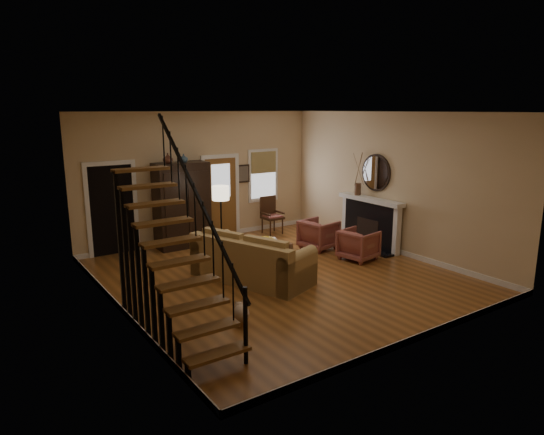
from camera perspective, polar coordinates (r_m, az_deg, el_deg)
room at (r=10.89m, az=-6.29°, el=2.79°), size 7.00×7.33×3.30m
staircase at (r=7.17m, az=-11.45°, el=-1.80°), size 0.94×2.80×3.20m
fireplace at (r=12.16m, az=11.61°, el=-0.04°), size 0.33×1.95×2.30m
armoire at (r=12.08m, az=-10.55°, el=1.43°), size 1.30×0.60×2.10m
vase_a at (r=11.68m, az=-12.16°, el=6.82°), size 0.24×0.24×0.25m
vase_b at (r=11.84m, az=-10.35°, el=6.87°), size 0.20×0.20×0.21m
sofa at (r=9.68m, az=-2.36°, el=-4.83°), size 1.81×2.62×0.90m
coffee_table at (r=10.67m, az=-0.62°, el=-4.40°), size 1.04×1.35×0.45m
bowl at (r=10.74m, az=-0.84°, el=-2.75°), size 0.41×0.41×0.10m
books at (r=10.30m, az=-0.25°, el=-3.56°), size 0.22×0.30×0.06m
armchair_left at (r=11.18m, az=10.14°, el=-3.17°), size 0.88×0.86×0.69m
armchair_right at (r=11.90m, az=5.52°, el=-1.98°), size 0.91×0.89×0.72m
floor_lamp at (r=11.07m, az=-5.99°, el=-0.57°), size 0.42×0.42×1.67m
side_chair at (r=13.23m, az=0.04°, el=0.24°), size 0.54×0.54×1.02m
dog at (r=7.89m, az=-3.62°, el=-11.30°), size 0.39×0.49×0.31m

